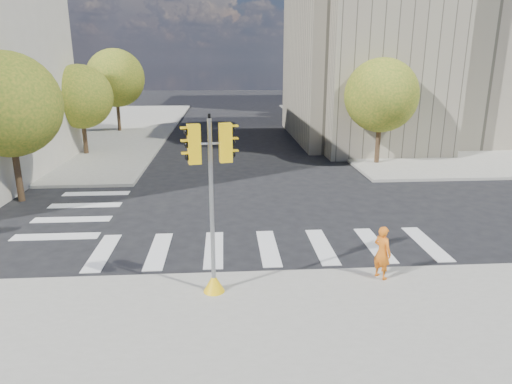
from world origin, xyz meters
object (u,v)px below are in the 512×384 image
(lamp_near, at_px, (369,83))
(traffic_signal, at_px, (212,221))
(lamp_far, at_px, (324,75))
(photographer, at_px, (382,252))

(lamp_near, distance_m, traffic_signal, 21.63)
(lamp_far, distance_m, traffic_signal, 34.62)
(traffic_signal, bearing_deg, photographer, -5.88)
(lamp_far, height_order, photographer, lamp_far)
(lamp_near, distance_m, lamp_far, 14.00)
(lamp_far, bearing_deg, lamp_near, -90.00)
(lamp_near, bearing_deg, photographer, -105.60)
(lamp_near, height_order, photographer, lamp_near)
(lamp_near, bearing_deg, lamp_far, 90.00)
(traffic_signal, relative_size, photographer, 3.06)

